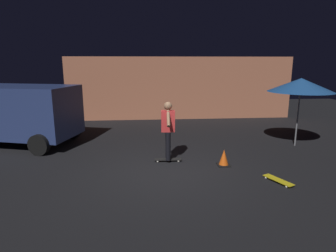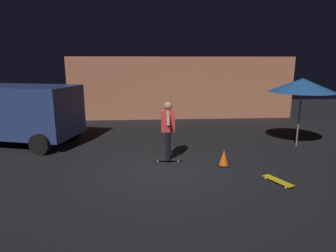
{
  "view_description": "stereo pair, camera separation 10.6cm",
  "coord_description": "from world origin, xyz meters",
  "px_view_note": "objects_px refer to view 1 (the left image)",
  "views": [
    {
      "loc": [
        -0.5,
        -7.05,
        2.82
      ],
      "look_at": [
        0.17,
        0.76,
        1.05
      ],
      "focal_mm": 30.47,
      "sensor_mm": 36.0,
      "label": 1
    },
    {
      "loc": [
        -0.39,
        -7.06,
        2.82
      ],
      "look_at": [
        0.17,
        0.76,
        1.05
      ],
      "focal_mm": 30.47,
      "sensor_mm": 36.0,
      "label": 2
    }
  ],
  "objects_px": {
    "skateboard_spare": "(278,180)",
    "traffic_cone": "(224,158)",
    "patio_umbrella": "(301,85)",
    "skater": "(168,126)",
    "skateboard_ridden": "(168,159)",
    "parked_van": "(9,111)"
  },
  "relations": [
    {
      "from": "skateboard_spare",
      "to": "patio_umbrella",
      "type": "bearing_deg",
      "value": 55.74
    },
    {
      "from": "parked_van",
      "to": "skater",
      "type": "distance_m",
      "value": 5.82
    },
    {
      "from": "skateboard_ridden",
      "to": "traffic_cone",
      "type": "xyz_separation_m",
      "value": [
        1.52,
        -0.47,
        0.16
      ]
    },
    {
      "from": "parked_van",
      "to": "traffic_cone",
      "type": "distance_m",
      "value": 7.46
    },
    {
      "from": "skateboard_spare",
      "to": "skater",
      "type": "xyz_separation_m",
      "value": [
        -2.51,
        1.7,
        0.98
      ]
    },
    {
      "from": "parked_van",
      "to": "skateboard_spare",
      "type": "distance_m",
      "value": 8.88
    },
    {
      "from": "parked_van",
      "to": "traffic_cone",
      "type": "xyz_separation_m",
      "value": [
        6.85,
        -2.79,
        -0.95
      ]
    },
    {
      "from": "skateboard_ridden",
      "to": "skater",
      "type": "relative_size",
      "value": 0.47
    },
    {
      "from": "parked_van",
      "to": "skateboard_ridden",
      "type": "bearing_deg",
      "value": -23.56
    },
    {
      "from": "patio_umbrella",
      "to": "traffic_cone",
      "type": "xyz_separation_m",
      "value": [
        -2.98,
        -1.68,
        -1.86
      ]
    },
    {
      "from": "skateboard_spare",
      "to": "traffic_cone",
      "type": "bearing_deg",
      "value": 128.67
    },
    {
      "from": "traffic_cone",
      "to": "patio_umbrella",
      "type": "bearing_deg",
      "value": 29.45
    },
    {
      "from": "parked_van",
      "to": "patio_umbrella",
      "type": "xyz_separation_m",
      "value": [
        9.82,
        -1.11,
        0.91
      ]
    },
    {
      "from": "patio_umbrella",
      "to": "skateboard_ridden",
      "type": "bearing_deg",
      "value": -164.89
    },
    {
      "from": "patio_umbrella",
      "to": "skater",
      "type": "xyz_separation_m",
      "value": [
        -4.49,
        -1.21,
        -1.04
      ]
    },
    {
      "from": "patio_umbrella",
      "to": "skater",
      "type": "height_order",
      "value": "patio_umbrella"
    },
    {
      "from": "skater",
      "to": "skateboard_spare",
      "type": "bearing_deg",
      "value": -34.22
    },
    {
      "from": "skateboard_ridden",
      "to": "parked_van",
      "type": "bearing_deg",
      "value": 156.44
    },
    {
      "from": "patio_umbrella",
      "to": "skater",
      "type": "bearing_deg",
      "value": -164.89
    },
    {
      "from": "patio_umbrella",
      "to": "skateboard_ridden",
      "type": "height_order",
      "value": "patio_umbrella"
    },
    {
      "from": "skateboard_spare",
      "to": "skater",
      "type": "height_order",
      "value": "skater"
    },
    {
      "from": "skateboard_spare",
      "to": "traffic_cone",
      "type": "xyz_separation_m",
      "value": [
        -0.99,
        1.24,
        0.16
      ]
    }
  ]
}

